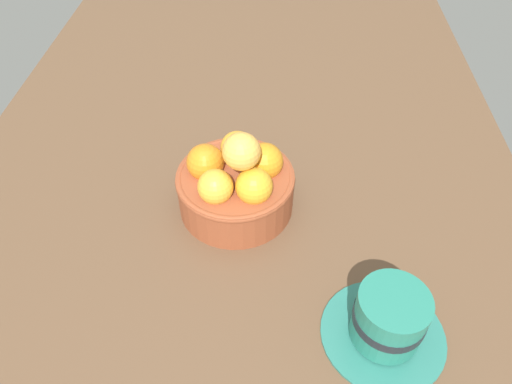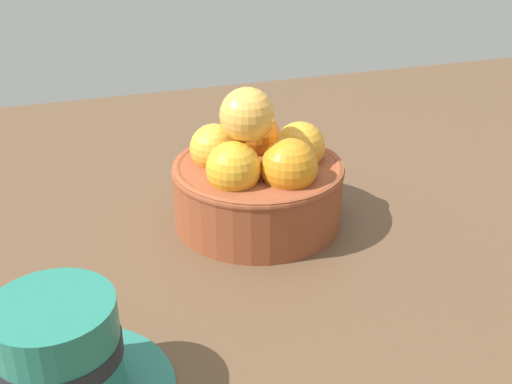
{
  "view_description": "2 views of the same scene",
  "coord_description": "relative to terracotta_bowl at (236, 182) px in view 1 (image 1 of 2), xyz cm",
  "views": [
    {
      "loc": [
        -43.8,
        -5.07,
        47.68
      ],
      "look_at": [
        -1.89,
        -2.77,
        4.72
      ],
      "focal_mm": 33.44,
      "sensor_mm": 36.0,
      "label": 1
    },
    {
      "loc": [
        -16.2,
        -48.5,
        28.94
      ],
      "look_at": [
        -0.66,
        -1.46,
        3.79
      ],
      "focal_mm": 44.46,
      "sensor_mm": 36.0,
      "label": 2
    }
  ],
  "objects": [
    {
      "name": "ground_plane",
      "position": [
        0.03,
        0.06,
        -6.67
      ],
      "size": [
        136.91,
        81.77,
        4.44
      ],
      "primitive_type": "cube",
      "color": "brown"
    },
    {
      "name": "terracotta_bowl",
      "position": [
        0.0,
        0.0,
        0.0
      ],
      "size": [
        15.42,
        15.42,
        13.18
      ],
      "color": "brown",
      "rests_on": "ground_plane"
    },
    {
      "name": "coffee_cup",
      "position": [
        -18.14,
        -17.31,
        -1.29
      ],
      "size": [
        13.43,
        13.43,
        7.15
      ],
      "color": "#276E61",
      "rests_on": "ground_plane"
    }
  ]
}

